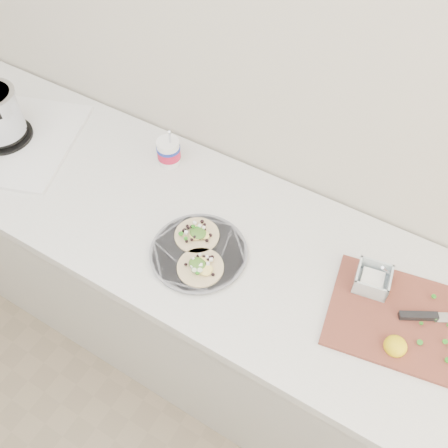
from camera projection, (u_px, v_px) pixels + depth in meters
The scene contains 4 objects.
counter at pixel (163, 273), 2.02m from camera, with size 2.44×0.66×0.90m.
taco_plate at pixel (199, 251), 1.51m from camera, with size 0.30×0.30×0.04m.
tub at pixel (169, 150), 1.73m from camera, with size 0.08×0.08×0.19m.
cutboard at pixel (409, 316), 1.38m from camera, with size 0.49×0.38×0.07m.
Camera 1 is at (0.78, 0.61, 2.15)m, focal length 40.00 mm.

